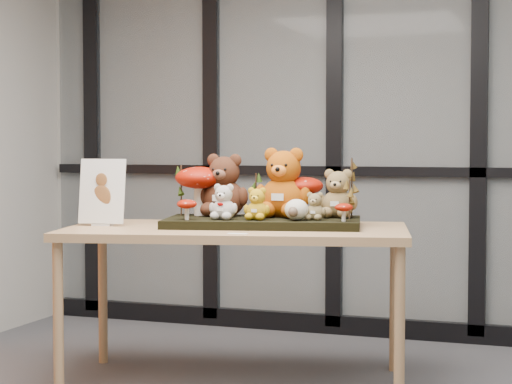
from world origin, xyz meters
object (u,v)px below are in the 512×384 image
at_px(bear_beige_small, 315,205).
at_px(plush_cream_hedgehog, 297,209).
at_px(mushroom_front_right, 344,211).
at_px(sign_holder, 102,194).
at_px(mushroom_front_left, 187,209).
at_px(bear_white_bow, 224,200).
at_px(mushroom_back_left, 200,189).
at_px(display_table, 236,240).
at_px(bear_pooh_yellow, 284,179).
at_px(bear_brown_medium, 224,182).
at_px(bear_tan_back, 338,191).
at_px(diorama_tray, 263,222).
at_px(mushroom_back_right, 304,195).
at_px(bear_small_yellow, 257,202).

distance_m(bear_beige_small, plush_cream_hedgehog, 0.10).
distance_m(mushroom_front_right, sign_holder, 1.25).
bearing_deg(plush_cream_hedgehog, bear_beige_small, 18.86).
bearing_deg(mushroom_front_left, bear_white_bow, 26.68).
bearing_deg(mushroom_back_left, display_table, -29.02).
bearing_deg(bear_pooh_yellow, bear_brown_medium, 174.14).
xyz_separation_m(mushroom_back_left, sign_holder, (-0.43, -0.28, -0.02)).
xyz_separation_m(bear_tan_back, mushroom_front_right, (0.09, -0.22, -0.09)).
distance_m(diorama_tray, bear_pooh_yellow, 0.26).
distance_m(plush_cream_hedgehog, mushroom_front_left, 0.55).
relative_size(bear_beige_small, mushroom_back_left, 0.54).
xyz_separation_m(mushroom_back_left, mushroom_front_left, (0.05, -0.28, -0.09)).
bearing_deg(diorama_tray, bear_white_bow, -151.00).
bearing_deg(mushroom_back_right, bear_pooh_yellow, -146.41).
bearing_deg(mushroom_front_right, bear_white_bow, -171.87).
bearing_deg(display_table, mushroom_back_right, 30.73).
height_order(bear_small_yellow, mushroom_front_right, bear_small_yellow).
distance_m(display_table, bear_pooh_yellow, 0.41).
relative_size(bear_tan_back, mushroom_back_left, 0.96).
bearing_deg(bear_white_bow, diorama_tray, 29.00).
bearing_deg(bear_tan_back, sign_holder, -173.90).
relative_size(mushroom_front_left, mushroom_front_right, 1.14).
bearing_deg(mushroom_front_left, sign_holder, -179.81).
bearing_deg(bear_small_yellow, bear_brown_medium, 130.80).
bearing_deg(bear_tan_back, bear_pooh_yellow, 178.53).
relative_size(diorama_tray, bear_beige_small, 6.43).
xyz_separation_m(mushroom_back_right, mushroom_front_right, (0.27, -0.23, -0.06)).
bearing_deg(diorama_tray, mushroom_back_right, 33.24).
height_order(bear_brown_medium, mushroom_back_right, bear_brown_medium).
relative_size(bear_small_yellow, plush_cream_hedgehog, 1.52).
relative_size(bear_tan_back, bear_beige_small, 1.79).
relative_size(diorama_tray, bear_brown_medium, 2.74).
relative_size(display_table, bear_tan_back, 6.77).
relative_size(mushroom_back_left, mushroom_back_right, 1.25).
relative_size(bear_brown_medium, sign_holder, 1.04).
bearing_deg(mushroom_back_left, diorama_tray, -8.32).
height_order(plush_cream_hedgehog, mushroom_back_left, mushroom_back_left).
bearing_deg(bear_white_bow, bear_small_yellow, -1.74).
relative_size(bear_pooh_yellow, bear_beige_small, 2.58).
relative_size(display_table, bear_white_bow, 9.44).
relative_size(bear_tan_back, sign_holder, 0.80).
xyz_separation_m(mushroom_back_left, mushroom_front_right, (0.81, -0.11, -0.09)).
distance_m(plush_cream_hedgehog, mushroom_back_left, 0.60).
bearing_deg(mushroom_back_right, bear_tan_back, -1.36).
xyz_separation_m(mushroom_back_right, mushroom_front_left, (-0.49, -0.40, -0.06)).
distance_m(bear_beige_small, mushroom_back_right, 0.23).
distance_m(bear_beige_small, mushroom_front_left, 0.64).
distance_m(mushroom_back_left, mushroom_back_right, 0.55).
height_order(plush_cream_hedgehog, sign_holder, sign_holder).
bearing_deg(display_table, plush_cream_hedgehog, -9.98).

